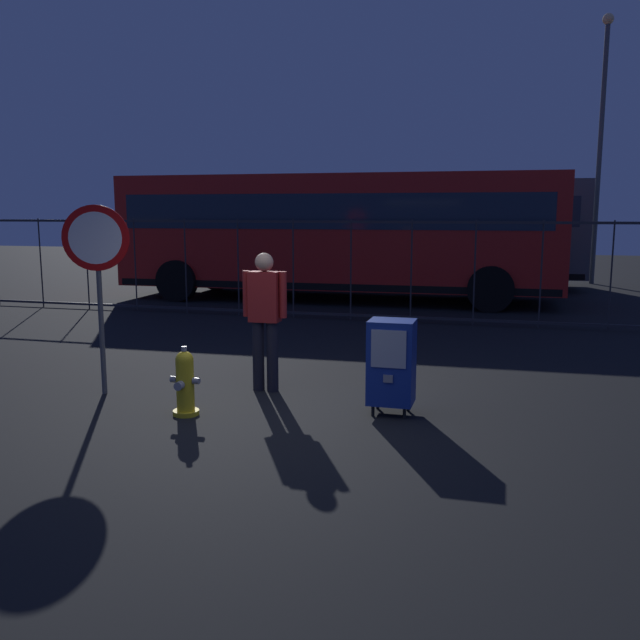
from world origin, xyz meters
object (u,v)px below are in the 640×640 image
(fire_hydrant, at_px, (185,383))
(newspaper_box_primary, at_px, (392,362))
(bus_near, at_px, (337,230))
(street_light_near_right, at_px, (601,132))
(pedestrian, at_px, (265,314))
(stop_sign, at_px, (97,260))
(bus_far, at_px, (394,227))

(fire_hydrant, xyz_separation_m, newspaper_box_primary, (2.11, 0.62, 0.22))
(bus_near, height_order, street_light_near_right, street_light_near_right)
(bus_near, relative_size, street_light_near_right, 1.37)
(newspaper_box_primary, distance_m, street_light_near_right, 15.69)
(newspaper_box_primary, distance_m, bus_near, 9.61)
(pedestrian, bearing_deg, stop_sign, -160.26)
(newspaper_box_primary, relative_size, bus_far, 0.10)
(bus_near, bearing_deg, stop_sign, -95.00)
(bus_far, distance_m, street_light_near_right, 6.64)
(stop_sign, bearing_deg, bus_near, 86.49)
(street_light_near_right, bearing_deg, bus_near, -138.94)
(street_light_near_right, bearing_deg, bus_far, -160.61)
(pedestrian, bearing_deg, bus_far, 92.13)
(newspaper_box_primary, bearing_deg, fire_hydrant, -163.51)
(fire_hydrant, distance_m, pedestrian, 1.39)
(pedestrian, distance_m, bus_far, 12.25)
(fire_hydrant, xyz_separation_m, pedestrian, (0.49, 1.16, 0.60))
(newspaper_box_primary, distance_m, stop_sign, 3.59)
(fire_hydrant, bearing_deg, newspaper_box_primary, 16.49)
(fire_hydrant, height_order, pedestrian, pedestrian)
(fire_hydrant, height_order, newspaper_box_primary, newspaper_box_primary)
(bus_near, xyz_separation_m, street_light_near_right, (6.51, 5.67, 2.72))
(pedestrian, xyz_separation_m, bus_near, (-1.25, 8.56, 0.76))
(bus_near, height_order, bus_far, same)
(bus_far, bearing_deg, newspaper_box_primary, -84.77)
(newspaper_box_primary, xyz_separation_m, pedestrian, (-1.62, 0.54, 0.38))
(stop_sign, bearing_deg, street_light_near_right, 64.57)
(newspaper_box_primary, xyz_separation_m, stop_sign, (-3.43, -0.11, 1.03))
(bus_far, height_order, street_light_near_right, street_light_near_right)
(fire_hydrant, height_order, bus_far, bus_far)
(fire_hydrant, relative_size, bus_near, 0.07)
(fire_hydrant, bearing_deg, pedestrian, 67.28)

